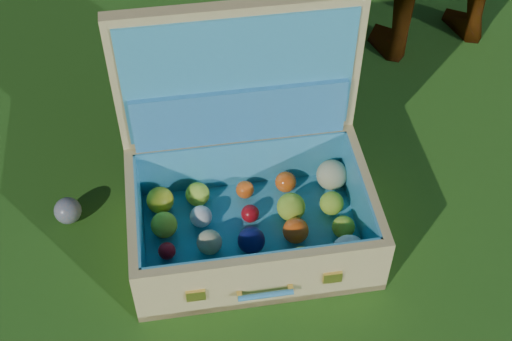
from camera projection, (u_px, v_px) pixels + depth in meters
name	position (u px, v px, depth m)	size (l,w,h in m)	color
ground	(291.00, 209.00, 2.06)	(60.00, 60.00, 0.00)	#215114
stray_ball	(68.00, 211.00, 2.00)	(0.08, 0.08, 0.08)	teal
suitcase	(250.00, 178.00, 1.90)	(0.75, 0.63, 0.62)	tan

